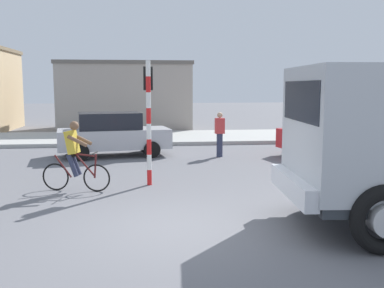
{
  "coord_description": "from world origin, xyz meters",
  "views": [
    {
      "loc": [
        -0.77,
        -7.76,
        2.56
      ],
      "look_at": [
        0.44,
        2.5,
        1.2
      ],
      "focal_mm": 41.34,
      "sensor_mm": 36.0,
      "label": 1
    }
  ],
  "objects_px": {
    "cyclist": "(75,156)",
    "pedestrian_near_kerb": "(220,134)",
    "car_white_mid": "(334,134)",
    "traffic_light_pole": "(148,105)",
    "car_red_near": "(113,134)"
  },
  "relations": [
    {
      "from": "cyclist",
      "to": "traffic_light_pole",
      "type": "xyz_separation_m",
      "value": [
        1.81,
        0.55,
        1.2
      ]
    },
    {
      "from": "cyclist",
      "to": "traffic_light_pole",
      "type": "bearing_deg",
      "value": 16.97
    },
    {
      "from": "car_white_mid",
      "to": "pedestrian_near_kerb",
      "type": "bearing_deg",
      "value": 176.85
    },
    {
      "from": "pedestrian_near_kerb",
      "to": "cyclist",
      "type": "bearing_deg",
      "value": -132.7
    },
    {
      "from": "car_red_near",
      "to": "pedestrian_near_kerb",
      "type": "relative_size",
      "value": 2.6
    },
    {
      "from": "cyclist",
      "to": "traffic_light_pole",
      "type": "height_order",
      "value": "traffic_light_pole"
    },
    {
      "from": "car_white_mid",
      "to": "pedestrian_near_kerb",
      "type": "xyz_separation_m",
      "value": [
        -4.25,
        0.23,
        0.03
      ]
    },
    {
      "from": "traffic_light_pole",
      "to": "car_white_mid",
      "type": "height_order",
      "value": "traffic_light_pole"
    },
    {
      "from": "pedestrian_near_kerb",
      "to": "car_white_mid",
      "type": "bearing_deg",
      "value": -3.15
    },
    {
      "from": "car_red_near",
      "to": "car_white_mid",
      "type": "distance_m",
      "value": 8.16
    },
    {
      "from": "cyclist",
      "to": "pedestrian_near_kerb",
      "type": "distance_m",
      "value": 6.57
    },
    {
      "from": "car_white_mid",
      "to": "pedestrian_near_kerb",
      "type": "distance_m",
      "value": 4.26
    },
    {
      "from": "pedestrian_near_kerb",
      "to": "car_red_near",
      "type": "bearing_deg",
      "value": 170.6
    },
    {
      "from": "car_white_mid",
      "to": "cyclist",
      "type": "bearing_deg",
      "value": -152.2
    },
    {
      "from": "car_white_mid",
      "to": "pedestrian_near_kerb",
      "type": "height_order",
      "value": "pedestrian_near_kerb"
    }
  ]
}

